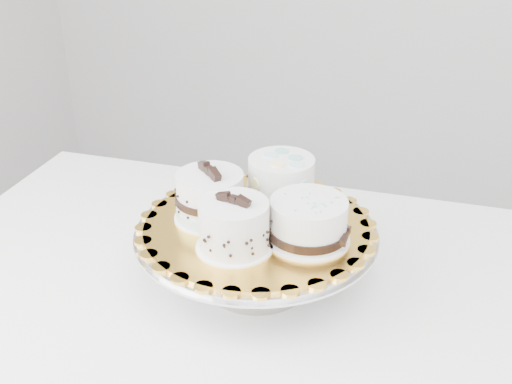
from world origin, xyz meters
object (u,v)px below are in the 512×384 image
at_px(cake_swirl, 234,227).
at_px(cake_stand, 256,245).
at_px(cake_ribbon, 309,222).
at_px(cake_banded, 210,198).
at_px(cake_dots, 281,180).
at_px(cake_board, 256,226).
at_px(table, 277,339).

bearing_deg(cake_swirl, cake_stand, 93.92).
bearing_deg(cake_ribbon, cake_banded, 173.92).
bearing_deg(cake_ribbon, cake_dots, 125.14).
height_order(cake_dots, cake_ribbon, cake_dots).
bearing_deg(cake_board, cake_banded, -173.47).
xyz_separation_m(cake_swirl, cake_dots, (0.01, 0.16, 0.00)).
relative_size(table, cake_board, 3.93).
height_order(cake_stand, cake_dots, cake_dots).
distance_m(table, cake_dots, 0.26).
distance_m(table, cake_swirl, 0.23).
bearing_deg(cake_swirl, table, 32.52).
relative_size(table, cake_ribbon, 10.35).
height_order(cake_stand, cake_swirl, cake_swirl).
bearing_deg(cake_swirl, cake_dots, 92.63).
bearing_deg(cake_dots, cake_ribbon, -43.41).
relative_size(cake_banded, cake_ribbon, 1.10).
bearing_deg(cake_board, cake_dots, 85.23).
relative_size(cake_stand, cake_ribbon, 2.86).
distance_m(cake_swirl, cake_banded, 0.10).
relative_size(cake_banded, cake_dots, 1.14).
xyz_separation_m(cake_board, cake_banded, (-0.08, -0.01, 0.04)).
height_order(cake_board, cake_dots, cake_dots).
height_order(table, cake_dots, cake_dots).
distance_m(table, cake_stand, 0.16).
bearing_deg(cake_ribbon, cake_board, 168.28).
height_order(cake_stand, cake_banded, cake_banded).
distance_m(cake_banded, cake_ribbon, 0.17).
bearing_deg(cake_ribbon, table, -139.15).
relative_size(cake_board, cake_ribbon, 2.64).
relative_size(table, cake_dots, 10.66).
xyz_separation_m(table, cake_dots, (-0.05, 0.13, 0.22)).
xyz_separation_m(cake_stand, cake_ribbon, (0.09, -0.01, 0.07)).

